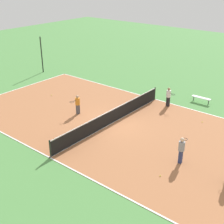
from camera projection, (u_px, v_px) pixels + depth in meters
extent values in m
plane|color=#518E47|center=(112.00, 123.00, 22.73)|extent=(80.00, 80.00, 0.00)
cube|color=#AD6B42|center=(112.00, 123.00, 22.73)|extent=(11.91, 22.82, 0.02)
cube|color=white|center=(50.00, 157.00, 18.55)|extent=(0.10, 22.82, 0.00)
cube|color=white|center=(155.00, 99.00, 26.89)|extent=(0.10, 22.82, 0.00)
cube|color=white|center=(18.00, 89.00, 29.22)|extent=(11.91, 0.10, 0.00)
cube|color=white|center=(112.00, 123.00, 22.72)|extent=(11.91, 0.10, 0.00)
cylinder|color=black|center=(50.00, 149.00, 18.39)|extent=(0.10, 0.10, 1.12)
cylinder|color=black|center=(155.00, 93.00, 26.59)|extent=(0.10, 0.10, 1.12)
cube|color=black|center=(112.00, 116.00, 22.50)|extent=(11.61, 0.03, 1.07)
cube|color=white|center=(112.00, 110.00, 22.29)|extent=(11.61, 0.04, 0.06)
cube|color=silver|center=(201.00, 98.00, 26.12)|extent=(0.36, 1.62, 0.04)
cylinder|color=#4C4C51|center=(208.00, 102.00, 25.83)|extent=(0.08, 0.08, 0.41)
cylinder|color=#4C4C51|center=(194.00, 98.00, 26.59)|extent=(0.08, 0.08, 0.41)
cube|color=navy|center=(181.00, 156.00, 17.90)|extent=(0.28, 0.24, 0.82)
cylinder|color=gray|center=(182.00, 146.00, 17.61)|extent=(0.42, 0.42, 0.57)
sphere|color=beige|center=(182.00, 140.00, 17.44)|extent=(0.25, 0.25, 0.25)
cylinder|color=#262626|center=(184.00, 141.00, 17.81)|extent=(0.28, 0.08, 0.03)
torus|color=black|center=(185.00, 139.00, 18.03)|extent=(0.35, 0.35, 0.02)
cube|color=#4C4C51|center=(78.00, 109.00, 24.02)|extent=(0.25, 0.20, 0.77)
cylinder|color=orange|center=(78.00, 101.00, 23.75)|extent=(0.36, 0.36, 0.54)
sphere|color=tan|center=(77.00, 97.00, 23.59)|extent=(0.23, 0.23, 0.23)
cylinder|color=#262626|center=(74.00, 101.00, 23.47)|extent=(0.28, 0.03, 0.03)
torus|color=black|center=(72.00, 102.00, 23.27)|extent=(0.31, 0.31, 0.02)
cube|color=black|center=(168.00, 101.00, 25.37)|extent=(0.28, 0.31, 0.80)
cylinder|color=white|center=(169.00, 94.00, 25.09)|extent=(0.48, 0.48, 0.56)
sphere|color=#A87A56|center=(169.00, 89.00, 24.92)|extent=(0.24, 0.24, 0.24)
cylinder|color=#262626|center=(171.00, 93.00, 24.77)|extent=(0.14, 0.27, 0.03)
torus|color=black|center=(173.00, 95.00, 24.55)|extent=(0.40, 0.40, 0.02)
sphere|color=#CCE033|center=(52.00, 95.00, 27.65)|extent=(0.07, 0.07, 0.07)
sphere|color=#CCE033|center=(160.00, 176.00, 16.84)|extent=(0.07, 0.07, 0.07)
sphere|color=#CCE033|center=(78.00, 98.00, 27.11)|extent=(0.07, 0.07, 0.07)
sphere|color=#CCE033|center=(202.00, 122.00, 22.79)|extent=(0.07, 0.07, 0.07)
cylinder|color=black|center=(42.00, 55.00, 33.27)|extent=(0.12, 0.12, 3.84)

